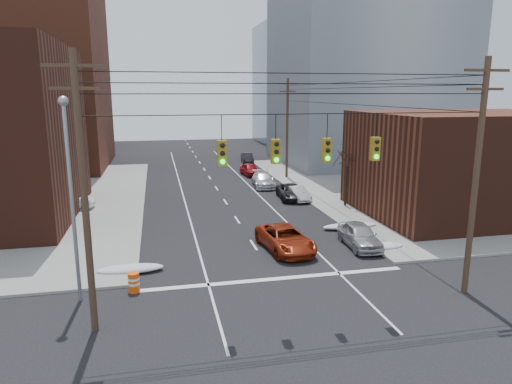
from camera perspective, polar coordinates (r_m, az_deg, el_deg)
name	(u,v)px	position (r m, az deg, el deg)	size (l,w,h in m)	color
ground	(319,345)	(18.53, 7.89, -18.45)	(160.00, 160.00, 0.00)	black
sidewalk_ne	(471,182)	(53.97, 25.26, 1.12)	(40.00, 40.00, 0.15)	gray
building_brick_far	(39,113)	(91.23, -25.49, 8.96)	(22.00, 18.00, 12.00)	#472015
building_office	(364,70)	(65.16, 13.31, 14.67)	(22.00, 20.00, 25.00)	gray
building_glass	(313,84)	(89.96, 7.16, 13.19)	(20.00, 18.00, 22.00)	gray
building_storefront	(468,164)	(39.33, 24.98, 3.19)	(16.00, 12.00, 8.00)	#472015
utility_pole_left	(84,191)	(18.47, -20.71, 0.08)	(2.20, 0.28, 11.00)	#473323
utility_pole_right	(476,175)	(23.14, 25.83, 1.98)	(2.20, 0.28, 11.00)	#473323
utility_pole_far	(287,127)	(51.05, 3.92, 8.16)	(2.20, 0.28, 11.00)	#473323
traffic_signals	(301,149)	(18.92, 5.71, 5.34)	(17.00, 0.42, 2.02)	black
street_light	(70,184)	(21.58, -22.19, 0.97)	(0.44, 0.44, 9.32)	gray
bare_tree	(346,180)	(38.76, 11.17, 1.48)	(2.09, 2.20, 4.93)	black
snow_nw	(130,269)	(25.66, -15.43, -9.25)	(3.50, 1.08, 0.42)	silver
snow_ne	(380,246)	(29.19, 15.22, -6.58)	(3.00, 1.08, 0.42)	silver
snow_east_far	(350,226)	(33.04, 11.65, -4.18)	(4.00, 1.08, 0.42)	silver
red_pickup	(285,239)	(28.02, 3.67, -5.83)	(2.42, 5.26, 1.46)	maroon
parked_car_a	(360,235)	(29.26, 12.83, -5.30)	(1.77, 4.39, 1.50)	#ABABB0
parked_car_b	(297,193)	(40.99, 5.18, -0.17)	(1.32, 3.80, 1.25)	silver
parked_car_c	(291,192)	(41.41, 4.41, 0.01)	(2.17, 4.71, 1.31)	black
parked_car_d	(263,180)	(46.68, 0.92, 1.53)	(2.03, 4.98, 1.45)	silver
parked_car_e	(250,169)	(53.14, -0.74, 2.84)	(1.67, 4.15, 1.41)	maroon
parked_car_f	(247,158)	(62.98, -1.11, 4.29)	(1.42, 4.07, 1.34)	black
lot_car_a	(66,200)	(40.20, -22.70, -0.98)	(1.53, 4.38, 1.44)	white
lot_car_b	(64,200)	(40.67, -22.88, -0.96)	(2.14, 4.63, 1.29)	silver
lot_car_c	(26,203)	(40.98, -26.78, -1.18)	(1.89, 4.64, 1.35)	black
lot_car_d	(26,191)	(45.39, -26.83, 0.08)	(1.71, 4.25, 1.45)	#A0A0A4
construction_barrel	(134,282)	(23.18, -15.02, -10.83)	(0.69, 0.69, 0.98)	#E14D0B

